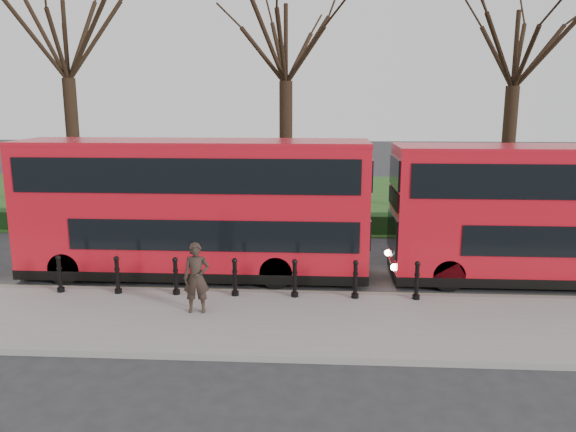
# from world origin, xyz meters

# --- Properties ---
(ground) EXTENTS (120.00, 120.00, 0.00)m
(ground) POSITION_xyz_m (0.00, 0.00, 0.00)
(ground) COLOR #28282B
(ground) RESTS_ON ground
(pavement) EXTENTS (60.00, 4.00, 0.15)m
(pavement) POSITION_xyz_m (0.00, -3.00, 0.07)
(pavement) COLOR gray
(pavement) RESTS_ON ground
(kerb) EXTENTS (60.00, 0.25, 0.16)m
(kerb) POSITION_xyz_m (0.00, -1.00, 0.07)
(kerb) COLOR slate
(kerb) RESTS_ON ground
(grass_verge) EXTENTS (60.00, 18.00, 0.06)m
(grass_verge) POSITION_xyz_m (0.00, 15.00, 0.03)
(grass_verge) COLOR #254B19
(grass_verge) RESTS_ON ground
(hedge) EXTENTS (60.00, 0.90, 0.80)m
(hedge) POSITION_xyz_m (0.00, 6.80, 0.40)
(hedge) COLOR black
(hedge) RESTS_ON ground
(yellow_line_outer) EXTENTS (60.00, 0.10, 0.01)m
(yellow_line_outer) POSITION_xyz_m (0.00, -0.70, 0.01)
(yellow_line_outer) COLOR yellow
(yellow_line_outer) RESTS_ON ground
(yellow_line_inner) EXTENTS (60.00, 0.10, 0.01)m
(yellow_line_inner) POSITION_xyz_m (0.00, -0.50, 0.01)
(yellow_line_inner) COLOR yellow
(yellow_line_inner) RESTS_ON ground
(tree_left) EXTENTS (7.42, 7.42, 11.59)m
(tree_left) POSITION_xyz_m (-8.00, 10.00, 8.42)
(tree_left) COLOR black
(tree_left) RESTS_ON ground
(tree_mid) EXTENTS (7.24, 7.24, 11.32)m
(tree_mid) POSITION_xyz_m (2.00, 10.00, 8.23)
(tree_mid) COLOR black
(tree_mid) RESTS_ON ground
(tree_right) EXTENTS (6.98, 6.98, 10.90)m
(tree_right) POSITION_xyz_m (12.00, 10.00, 7.92)
(tree_right) COLOR black
(tree_right) RESTS_ON ground
(bollard_row) EXTENTS (9.93, 0.15, 1.00)m
(bollard_row) POSITION_xyz_m (1.33, -1.35, 0.65)
(bollard_row) COLOR black
(bollard_row) RESTS_ON pavement
(bus_lead) EXTENTS (10.56, 2.43, 4.20)m
(bus_lead) POSITION_xyz_m (-0.22, 0.81, 2.12)
(bus_lead) COLOR red
(bus_lead) RESTS_ON ground
(bus_rear) EXTENTS (10.26, 2.36, 4.08)m
(bus_rear) POSITION_xyz_m (10.92, 0.84, 2.05)
(bus_rear) COLOR red
(bus_rear) RESTS_ON ground
(pedestrian) EXTENTS (0.69, 0.49, 1.79)m
(pedestrian) POSITION_xyz_m (0.57, -2.61, 1.04)
(pedestrian) COLOR #2D221C
(pedestrian) RESTS_ON pavement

